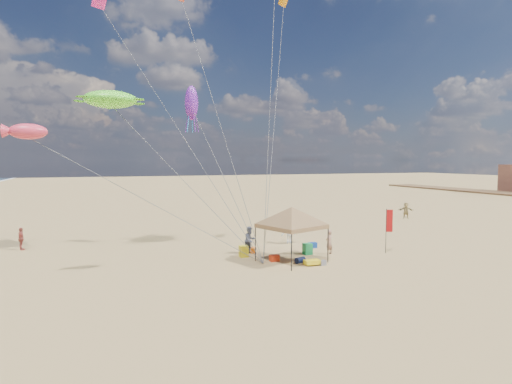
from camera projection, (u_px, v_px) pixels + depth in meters
ground at (275, 265)px, 24.17m from camera, size 280.00×280.00×0.00m
canopy_tent at (292, 209)px, 24.86m from camera, size 5.76×5.76×3.77m
feather_flag at (389, 223)px, 27.27m from camera, size 0.43×0.15×2.89m
cooler_red at (274, 258)px, 25.17m from camera, size 0.54×0.38×0.38m
cooler_blue at (313, 245)px, 29.01m from camera, size 0.54×0.38×0.38m
bag_navy at (300, 260)px, 24.70m from camera, size 0.69×0.54×0.36m
bag_orange at (253, 250)px, 27.45m from camera, size 0.54×0.69×0.36m
chair_green at (307, 249)px, 27.03m from camera, size 0.50×0.50×0.70m
chair_yellow at (244, 251)px, 26.30m from camera, size 0.50×0.50×0.70m
crate_grey at (323, 263)px, 24.22m from camera, size 0.34×0.30×0.28m
beach_cart at (312, 262)px, 24.17m from camera, size 0.90×0.50×0.24m
person_near_a at (329, 242)px, 27.06m from camera, size 0.66×0.56×1.54m
person_near_b at (250, 240)px, 27.13m from camera, size 1.06×0.96×1.77m
person_near_c at (289, 232)px, 30.50m from camera, size 1.13×0.67×1.72m
person_far_a at (21, 239)px, 28.25m from camera, size 0.68×0.97×1.53m
person_far_c at (406, 210)px, 43.68m from camera, size 1.55×1.28×1.67m
turtle_kite at (110, 99)px, 27.19m from camera, size 3.50×2.87×1.12m
fish_kite at (28, 131)px, 20.02m from camera, size 1.74×0.95×0.75m
squid_kite at (191, 103)px, 28.67m from camera, size 0.90×0.90×2.32m
stunt_kite_pink at (99, 1)px, 32.33m from camera, size 1.25×1.10×1.06m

